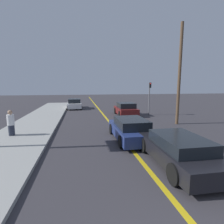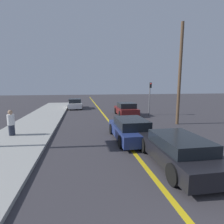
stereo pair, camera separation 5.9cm
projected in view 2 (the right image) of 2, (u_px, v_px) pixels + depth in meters
name	position (u px, v px, depth m)	size (l,w,h in m)	color
road_center_line	(104.00, 115.00, 18.90)	(0.20, 60.00, 0.01)	gold
sidewalk_left	(39.00, 121.00, 15.48)	(3.65, 31.20, 0.15)	#9E9E99
car_near_right_lane	(177.00, 150.00, 6.99)	(1.99, 4.56, 1.23)	black
car_ahead_center	(130.00, 129.00, 10.26)	(1.96, 4.35, 1.27)	navy
car_far_distant	(126.00, 109.00, 18.62)	(2.03, 3.90, 1.35)	maroon
car_parked_left_lot	(75.00, 104.00, 24.06)	(2.04, 4.23, 1.35)	silver
pedestrian_mid_group	(11.00, 123.00, 10.58)	(0.41, 0.41, 1.55)	#282D3D
traffic_light	(150.00, 95.00, 18.42)	(0.18, 0.40, 3.46)	slate
utility_pole	(180.00, 75.00, 13.86)	(0.24, 0.24, 7.97)	brown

